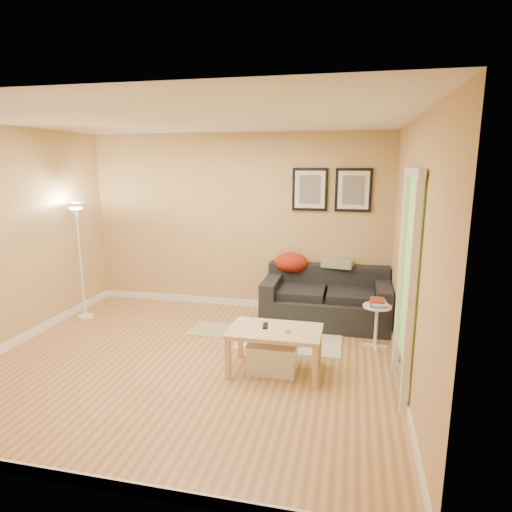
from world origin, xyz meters
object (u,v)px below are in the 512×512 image
object	(u,v)px
storage_bin	(273,357)
floor_lamp	(81,264)
side_table	(376,326)
sofa	(326,297)
coffee_table	(275,351)
book_stack	(378,302)

from	to	relation	value
storage_bin	floor_lamp	world-z (taller)	floor_lamp
side_table	floor_lamp	xyz separation A→B (m)	(-4.02, 0.14, 0.52)
floor_lamp	sofa	bearing A→B (deg)	8.87
storage_bin	floor_lamp	size ratio (longest dim) A/B	0.32
storage_bin	side_table	size ratio (longest dim) A/B	1.01
coffee_table	floor_lamp	world-z (taller)	floor_lamp
coffee_table	side_table	bearing A→B (deg)	41.81
book_stack	floor_lamp	bearing A→B (deg)	-165.95
sofa	floor_lamp	world-z (taller)	floor_lamp
sofa	book_stack	xyz separation A→B (m)	(0.65, -0.66, 0.18)
sofa	storage_bin	distance (m)	1.64
coffee_table	floor_lamp	distance (m)	3.18
sofa	side_table	xyz separation A→B (m)	(0.64, -0.67, -0.12)
coffee_table	floor_lamp	bearing A→B (deg)	161.80
sofa	coffee_table	bearing A→B (deg)	-105.05
side_table	book_stack	world-z (taller)	book_stack
coffee_table	storage_bin	xyz separation A→B (m)	(-0.03, 0.02, -0.08)
side_table	sofa	bearing A→B (deg)	133.69
coffee_table	side_table	distance (m)	1.40
sofa	storage_bin	world-z (taller)	sofa
book_stack	side_table	bearing A→B (deg)	-103.88
book_stack	storage_bin	bearing A→B (deg)	-124.63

